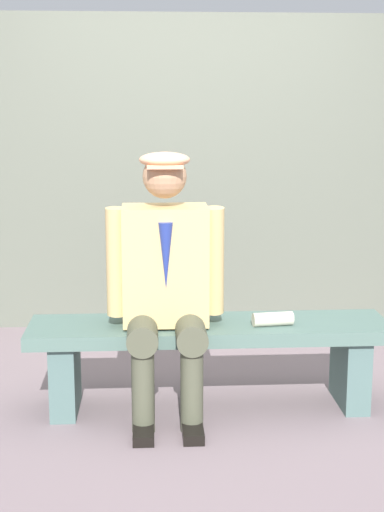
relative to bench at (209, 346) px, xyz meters
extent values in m
plane|color=slate|center=(0.00, 0.00, -0.33)|extent=(30.00, 30.00, 0.00)
cube|color=#4E6960|center=(0.00, 0.00, 0.09)|extent=(1.84, 0.43, 0.07)
cube|color=#4C6864|center=(-0.74, 0.00, -0.14)|extent=(0.13, 0.37, 0.38)
cube|color=#4C6864|center=(0.74, 0.00, -0.14)|extent=(0.13, 0.37, 0.38)
cube|color=tan|center=(0.22, 0.00, 0.43)|extent=(0.42, 0.28, 0.59)
cylinder|color=#1E2338|center=(0.22, 0.00, 0.70)|extent=(0.23, 0.23, 0.06)
cone|color=navy|center=(0.22, 0.14, 0.50)|extent=(0.07, 0.07, 0.32)
sphere|color=tan|center=(0.22, 0.02, 0.88)|extent=(0.22, 0.22, 0.22)
ellipsoid|color=#E1A37C|center=(0.22, 0.02, 0.96)|extent=(0.25, 0.25, 0.08)
cube|color=#E1A37C|center=(0.22, 0.12, 0.93)|extent=(0.17, 0.10, 0.02)
cylinder|color=#4B4D3B|center=(0.11, 0.14, 0.14)|extent=(0.15, 0.43, 0.15)
cylinder|color=#4B4D3B|center=(0.11, 0.29, -0.10)|extent=(0.11, 0.11, 0.47)
cube|color=black|center=(0.11, 0.35, -0.30)|extent=(0.10, 0.24, 0.05)
cylinder|color=tan|center=(-0.02, 0.04, 0.46)|extent=(0.12, 0.16, 0.55)
cylinder|color=#4B4D3B|center=(0.34, 0.14, 0.14)|extent=(0.15, 0.43, 0.15)
cylinder|color=#4B4D3B|center=(0.34, 0.29, -0.10)|extent=(0.11, 0.11, 0.47)
cube|color=black|center=(0.34, 0.35, -0.30)|extent=(0.10, 0.24, 0.05)
cylinder|color=tan|center=(0.47, 0.04, 0.46)|extent=(0.11, 0.14, 0.55)
cylinder|color=beige|center=(-0.31, 0.07, 0.16)|extent=(0.21, 0.09, 0.07)
cube|color=#5D6255|center=(0.00, -1.64, 0.75)|extent=(12.00, 0.24, 2.16)
camera|label=1|loc=(0.31, 3.70, 1.21)|focal=53.04mm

